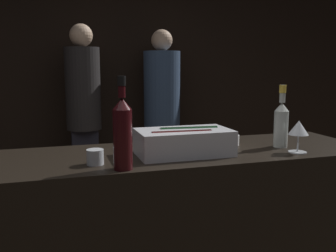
{
  "coord_description": "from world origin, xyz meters",
  "views": [
    {
      "loc": [
        -0.51,
        -1.35,
        1.42
      ],
      "look_at": [
        0.0,
        0.32,
        1.15
      ],
      "focal_mm": 40.0,
      "sensor_mm": 36.0,
      "label": 1
    }
  ],
  "objects_px": {
    "rose_wine_bottle": "(281,122)",
    "person_in_hoodie": "(162,109)",
    "ice_bin_with_bottles": "(184,141)",
    "red_wine_bottle_black_foil": "(123,131)",
    "candle_votive": "(95,157)",
    "bowl_white": "(224,139)",
    "person_blond_tee": "(84,110)",
    "wine_glass": "(299,129)"
  },
  "relations": [
    {
      "from": "bowl_white",
      "to": "red_wine_bottle_black_foil",
      "type": "xyz_separation_m",
      "value": [
        -0.58,
        -0.32,
        0.12
      ]
    },
    {
      "from": "wine_glass",
      "to": "red_wine_bottle_black_foil",
      "type": "distance_m",
      "value": 0.83
    },
    {
      "from": "rose_wine_bottle",
      "to": "person_in_hoodie",
      "type": "distance_m",
      "value": 2.04
    },
    {
      "from": "bowl_white",
      "to": "person_blond_tee",
      "type": "xyz_separation_m",
      "value": [
        -0.57,
        1.85,
        -0.03
      ]
    },
    {
      "from": "wine_glass",
      "to": "person_blond_tee",
      "type": "distance_m",
      "value": 2.27
    },
    {
      "from": "ice_bin_with_bottles",
      "to": "red_wine_bottle_black_foil",
      "type": "distance_m",
      "value": 0.36
    },
    {
      "from": "person_in_hoodie",
      "to": "candle_votive",
      "type": "bearing_deg",
      "value": 156.52
    },
    {
      "from": "red_wine_bottle_black_foil",
      "to": "person_blond_tee",
      "type": "distance_m",
      "value": 2.17
    },
    {
      "from": "candle_votive",
      "to": "red_wine_bottle_black_foil",
      "type": "relative_size",
      "value": 0.19
    },
    {
      "from": "ice_bin_with_bottles",
      "to": "bowl_white",
      "type": "relative_size",
      "value": 2.72
    },
    {
      "from": "candle_votive",
      "to": "person_in_hoodie",
      "type": "distance_m",
      "value": 2.29
    },
    {
      "from": "candle_votive",
      "to": "rose_wine_bottle",
      "type": "bearing_deg",
      "value": 4.74
    },
    {
      "from": "ice_bin_with_bottles",
      "to": "bowl_white",
      "type": "distance_m",
      "value": 0.31
    },
    {
      "from": "wine_glass",
      "to": "candle_votive",
      "type": "relative_size",
      "value": 2.14
    },
    {
      "from": "bowl_white",
      "to": "rose_wine_bottle",
      "type": "height_order",
      "value": "rose_wine_bottle"
    },
    {
      "from": "wine_glass",
      "to": "rose_wine_bottle",
      "type": "bearing_deg",
      "value": 93.27
    },
    {
      "from": "person_in_hoodie",
      "to": "person_blond_tee",
      "type": "height_order",
      "value": "person_blond_tee"
    },
    {
      "from": "wine_glass",
      "to": "ice_bin_with_bottles",
      "type": "bearing_deg",
      "value": 167.47
    },
    {
      "from": "wine_glass",
      "to": "candle_votive",
      "type": "distance_m",
      "value": 0.93
    },
    {
      "from": "wine_glass",
      "to": "person_in_hoodie",
      "type": "xyz_separation_m",
      "value": [
        -0.04,
        2.16,
        -0.14
      ]
    },
    {
      "from": "wine_glass",
      "to": "red_wine_bottle_black_foil",
      "type": "xyz_separation_m",
      "value": [
        -0.83,
        -0.05,
        0.04
      ]
    },
    {
      "from": "rose_wine_bottle",
      "to": "bowl_white",
      "type": "bearing_deg",
      "value": 151.09
    },
    {
      "from": "wine_glass",
      "to": "rose_wine_bottle",
      "type": "relative_size",
      "value": 0.49
    },
    {
      "from": "ice_bin_with_bottles",
      "to": "person_in_hoodie",
      "type": "distance_m",
      "value": 2.1
    },
    {
      "from": "bowl_white",
      "to": "candle_votive",
      "type": "distance_m",
      "value": 0.71
    },
    {
      "from": "candle_votive",
      "to": "person_blond_tee",
      "type": "distance_m",
      "value": 2.06
    },
    {
      "from": "ice_bin_with_bottles",
      "to": "red_wine_bottle_black_foil",
      "type": "bearing_deg",
      "value": -151.75
    },
    {
      "from": "red_wine_bottle_black_foil",
      "to": "rose_wine_bottle",
      "type": "distance_m",
      "value": 0.84
    },
    {
      "from": "red_wine_bottle_black_foil",
      "to": "ice_bin_with_bottles",
      "type": "bearing_deg",
      "value": 28.25
    },
    {
      "from": "ice_bin_with_bottles",
      "to": "candle_votive",
      "type": "relative_size",
      "value": 6.01
    },
    {
      "from": "wine_glass",
      "to": "person_in_hoodie",
      "type": "relative_size",
      "value": 0.08
    },
    {
      "from": "ice_bin_with_bottles",
      "to": "person_in_hoodie",
      "type": "bearing_deg",
      "value": 76.7
    },
    {
      "from": "rose_wine_bottle",
      "to": "person_in_hoodie",
      "type": "relative_size",
      "value": 0.17
    },
    {
      "from": "red_wine_bottle_black_foil",
      "to": "rose_wine_bottle",
      "type": "height_order",
      "value": "red_wine_bottle_black_foil"
    },
    {
      "from": "wine_glass",
      "to": "rose_wine_bottle",
      "type": "xyz_separation_m",
      "value": [
        -0.01,
        0.13,
        0.01
      ]
    },
    {
      "from": "wine_glass",
      "to": "bowl_white",
      "type": "bearing_deg",
      "value": 133.55
    },
    {
      "from": "wine_glass",
      "to": "person_in_hoodie",
      "type": "height_order",
      "value": "person_in_hoodie"
    },
    {
      "from": "wine_glass",
      "to": "candle_votive",
      "type": "xyz_separation_m",
      "value": [
        -0.93,
        0.05,
        -0.08
      ]
    },
    {
      "from": "bowl_white",
      "to": "person_in_hoodie",
      "type": "distance_m",
      "value": 1.91
    },
    {
      "from": "red_wine_bottle_black_foil",
      "to": "person_in_hoodie",
      "type": "xyz_separation_m",
      "value": [
        0.79,
        2.21,
        -0.18
      ]
    },
    {
      "from": "candle_votive",
      "to": "person_in_hoodie",
      "type": "bearing_deg",
      "value": 67.1
    },
    {
      "from": "rose_wine_bottle",
      "to": "person_in_hoodie",
      "type": "xyz_separation_m",
      "value": [
        -0.03,
        2.03,
        -0.15
      ]
    }
  ]
}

